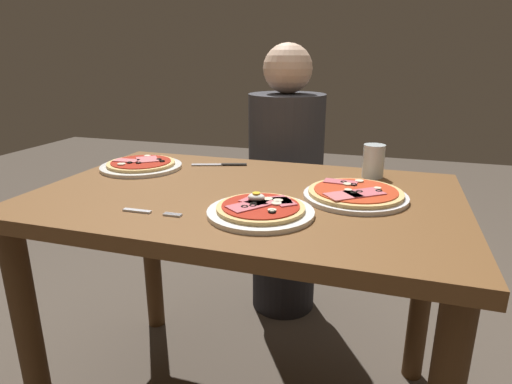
% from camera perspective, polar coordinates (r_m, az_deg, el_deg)
% --- Properties ---
extents(dining_table, '(1.19, 0.77, 0.76)m').
position_cam_1_polar(dining_table, '(1.27, -1.32, -5.39)').
color(dining_table, brown).
rests_on(dining_table, ground).
extents(pizza_foreground, '(0.26, 0.26, 0.05)m').
position_cam_1_polar(pizza_foreground, '(1.05, 0.62, -2.37)').
color(pizza_foreground, white).
rests_on(pizza_foreground, dining_table).
extents(pizza_across_left, '(0.28, 0.28, 0.03)m').
position_cam_1_polar(pizza_across_left, '(1.20, 12.99, -0.29)').
color(pizza_across_left, white).
rests_on(pizza_across_left, dining_table).
extents(pizza_across_right, '(0.28, 0.28, 0.03)m').
position_cam_1_polar(pizza_across_right, '(1.54, -14.93, 3.46)').
color(pizza_across_right, white).
rests_on(pizza_across_right, dining_table).
extents(water_glass_near, '(0.07, 0.07, 0.10)m').
position_cam_1_polar(water_glass_near, '(1.42, 15.25, 3.69)').
color(water_glass_near, silver).
rests_on(water_glass_near, dining_table).
extents(fork, '(0.16, 0.02, 0.00)m').
position_cam_1_polar(fork, '(1.10, -14.19, -2.57)').
color(fork, silver).
rests_on(fork, dining_table).
extents(knife, '(0.19, 0.08, 0.01)m').
position_cam_1_polar(knife, '(1.53, -4.36, 3.64)').
color(knife, silver).
rests_on(knife, dining_table).
extents(diner_person, '(0.32, 0.32, 1.18)m').
position_cam_1_polar(diner_person, '(1.90, 3.88, 0.11)').
color(diner_person, black).
rests_on(diner_person, ground).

